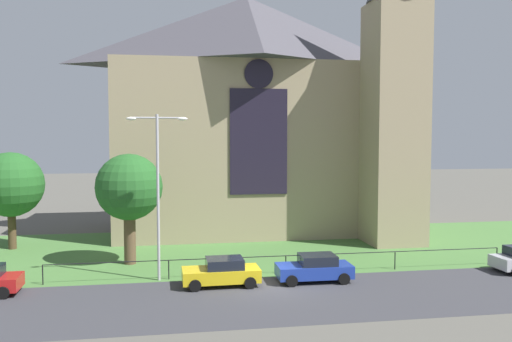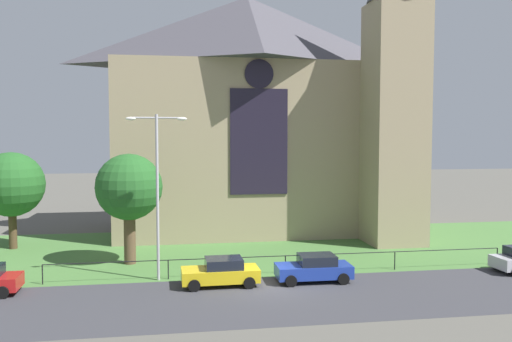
% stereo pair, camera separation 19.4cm
% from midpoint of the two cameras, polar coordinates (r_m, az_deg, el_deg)
% --- Properties ---
extents(ground, '(160.00, 160.00, 0.00)m').
position_cam_midpoint_polar(ground, '(39.08, -1.48, -8.26)').
color(ground, '#56544C').
extents(road_asphalt, '(120.00, 8.00, 0.01)m').
position_cam_midpoint_polar(road_asphalt, '(27.62, 2.05, -13.44)').
color(road_asphalt, '#38383D').
rests_on(road_asphalt, ground).
extents(grass_verge, '(120.00, 20.00, 0.01)m').
position_cam_midpoint_polar(grass_verge, '(37.15, -1.05, -8.90)').
color(grass_verge, '#477538').
rests_on(grass_verge, ground).
extents(church_building, '(23.20, 16.20, 26.00)m').
position_cam_midpoint_polar(church_building, '(45.99, -0.03, 6.44)').
color(church_building, tan).
rests_on(church_building, ground).
extents(iron_railing, '(27.40, 0.07, 1.13)m').
position_cam_midpoint_polar(iron_railing, '(31.92, 3.04, -9.28)').
color(iron_railing, black).
rests_on(iron_railing, ground).
extents(tree_left_near, '(4.23, 4.23, 7.04)m').
position_cam_midpoint_polar(tree_left_near, '(34.74, -13.57, -1.80)').
color(tree_left_near, brown).
rests_on(tree_left_near, ground).
extents(tree_left_far, '(4.65, 4.65, 7.00)m').
position_cam_midpoint_polar(tree_left_far, '(42.10, -24.86, -1.35)').
color(tree_left_far, '#4C3823').
rests_on(tree_left_far, ground).
extents(streetlamp_near, '(3.37, 0.26, 9.37)m').
position_cam_midpoint_polar(streetlamp_near, '(30.34, -10.63, -0.66)').
color(streetlamp_near, '#B2B2B7').
rests_on(streetlamp_near, ground).
extents(parked_car_yellow, '(4.23, 2.08, 1.51)m').
position_cam_midpoint_polar(parked_car_yellow, '(29.68, -3.87, -10.73)').
color(parked_car_yellow, gold).
rests_on(parked_car_yellow, ground).
extents(parked_car_blue, '(4.23, 2.07, 1.51)m').
position_cam_midpoint_polar(parked_car_blue, '(30.61, 6.12, -10.28)').
color(parked_car_blue, '#1E3899').
rests_on(parked_car_blue, ground).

